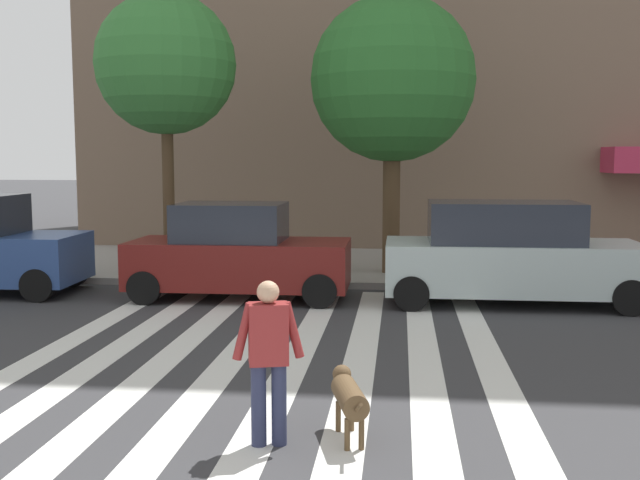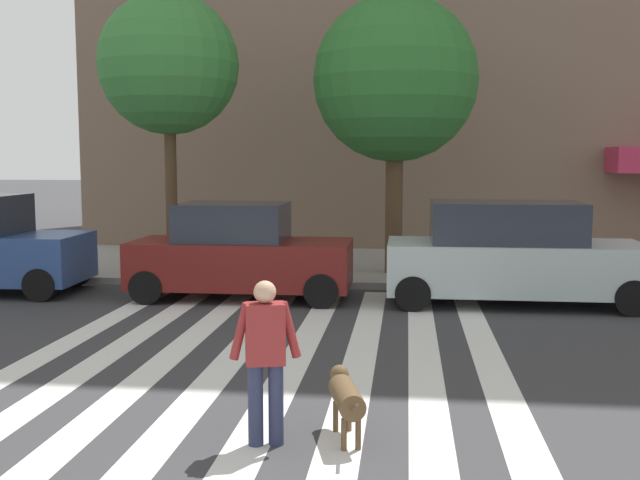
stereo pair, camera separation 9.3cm
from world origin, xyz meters
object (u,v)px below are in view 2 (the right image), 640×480
parked_car_third_in_line (512,255)px  dog_on_leash (346,396)px  parked_car_behind_first (240,254)px  street_tree_middle (395,80)px  pedestrian_dog_walker (265,353)px  street_tree_nearest (169,65)px

parked_car_third_in_line → dog_on_leash: bearing=-109.7°
parked_car_third_in_line → parked_car_behind_first: bearing=-180.0°
street_tree_middle → pedestrian_dog_walker: bearing=-95.9°
pedestrian_dog_walker → street_tree_middle: bearing=84.1°
parked_car_third_in_line → dog_on_leash: (-2.60, -7.26, -0.52)m
parked_car_third_in_line → dog_on_leash: parked_car_third_in_line is taller
pedestrian_dog_walker → street_tree_nearest: bearing=112.7°
parked_car_third_in_line → street_tree_middle: (-2.31, 2.75, 3.60)m
parked_car_third_in_line → street_tree_nearest: bearing=164.2°
street_tree_nearest → dog_on_leash: street_tree_nearest is taller
street_tree_nearest → dog_on_leash: bearing=-62.9°
pedestrian_dog_walker → dog_on_leash: pedestrian_dog_walker is taller
parked_car_third_in_line → street_tree_nearest: (-7.39, 2.09, 3.92)m
parked_car_third_in_line → dog_on_leash: 7.72m
parked_car_behind_first → dog_on_leash: 7.77m
parked_car_third_in_line → pedestrian_dog_walker: size_ratio=2.96×
parked_car_behind_first → pedestrian_dog_walker: size_ratio=2.66×
street_tree_middle → dog_on_leash: street_tree_middle is taller
parked_car_behind_first → parked_car_third_in_line: bearing=0.0°
street_tree_nearest → dog_on_leash: size_ratio=5.67×
parked_car_behind_first → street_tree_nearest: 4.95m
street_tree_nearest → pedestrian_dog_walker: bearing=-67.3°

